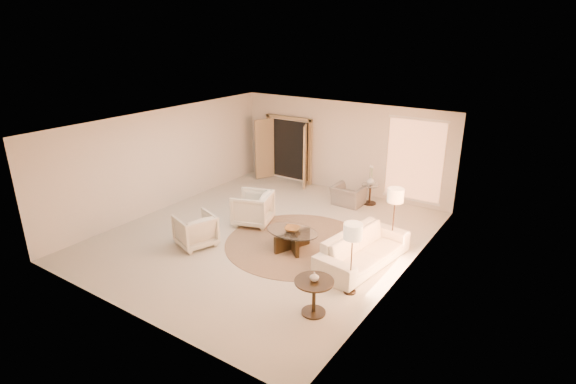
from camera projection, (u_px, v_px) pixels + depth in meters
The scene contains 18 objects.
room at pixel (265, 182), 10.71m from camera, with size 7.04×8.04×2.83m.
windows_right at pixel (406, 214), 9.01m from camera, with size 0.10×6.40×2.40m, color #FB9E64, non-canonical shape.
window_back_corner at pixel (414, 160), 12.61m from camera, with size 1.70×0.10×2.40m, color #FB9E64, non-canonical shape.
curtains_right at pixel (418, 202), 9.75m from camera, with size 0.06×5.20×2.60m, color tan, non-canonical shape.
french_doors at pixel (288, 150), 14.80m from camera, with size 1.95×0.66×2.16m.
area_rug at pixel (298, 243), 10.75m from camera, with size 3.50×3.50×0.01m, color #473324.
sofa at pixel (363, 249), 9.70m from camera, with size 2.44×0.96×0.71m, color beige.
armchair_left at pixel (253, 207), 11.68m from camera, with size 0.93×0.87×0.95m, color beige.
armchair_right at pixel (195, 229), 10.53m from camera, with size 0.83×0.78×0.85m, color beige.
accent_chair at pixel (348, 192), 12.98m from camera, with size 0.87×0.57×0.76m, color gray.
coffee_table at pixel (292, 238), 10.38m from camera, with size 1.53×1.53×0.47m.
end_table at pixel (314, 291), 7.97m from camera, with size 0.71×0.71×0.67m.
side_table at pixel (370, 192), 13.06m from camera, with size 0.51×0.51×0.59m.
floor_lamp_near at pixel (395, 198), 9.99m from camera, with size 0.37×0.37×1.52m.
floor_lamp_far at pixel (353, 235), 8.34m from camera, with size 0.35×0.35×1.46m.
bowl at pixel (292, 229), 10.31m from camera, with size 0.35×0.35×0.09m, color brown.
end_vase at pixel (314, 277), 7.87m from camera, with size 0.16×0.16×0.17m, color silver.
side_vase at pixel (371, 181), 12.94m from camera, with size 0.23×0.23×0.24m, color silver.
Camera 1 is at (6.10, -8.12, 4.86)m, focal length 28.00 mm.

